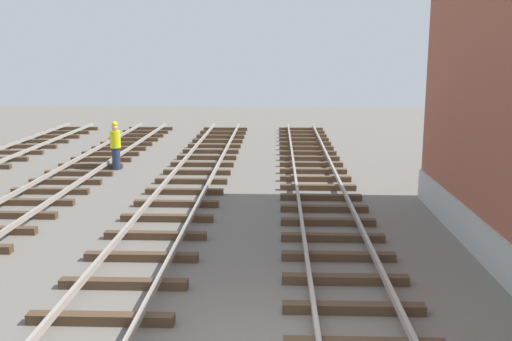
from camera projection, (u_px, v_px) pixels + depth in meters
track_centre at (86, 338)px, 9.23m from camera, size 2.50×51.97×0.32m
track_worker_foreground at (116, 146)px, 22.74m from camera, size 0.40×0.40×1.87m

